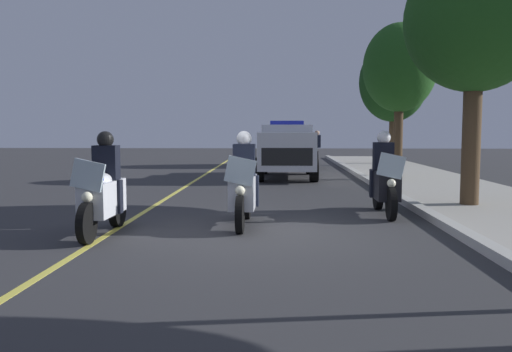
{
  "coord_description": "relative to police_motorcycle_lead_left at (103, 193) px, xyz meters",
  "views": [
    {
      "loc": [
        9.0,
        0.41,
        1.75
      ],
      "look_at": [
        -0.76,
        0.0,
        0.9
      ],
      "focal_mm": 37.78,
      "sensor_mm": 36.0,
      "label": 1
    }
  ],
  "objects": [
    {
      "name": "police_motorcycle_lead_right",
      "position": [
        -0.94,
        2.27,
        0.0
      ],
      "size": [
        2.14,
        0.56,
        1.72
      ],
      "color": "black",
      "rests_on": "ground"
    },
    {
      "name": "curb_strip",
      "position": [
        -0.26,
        5.88,
        -0.62
      ],
      "size": [
        48.0,
        0.24,
        0.15
      ],
      "primitive_type": "cube",
      "color": "#B7B5AD",
      "rests_on": "ground"
    },
    {
      "name": "cyclist_background",
      "position": [
        -15.48,
        4.63,
        0.14
      ],
      "size": [
        1.76,
        0.32,
        1.69
      ],
      "color": "black",
      "rests_on": "ground"
    },
    {
      "name": "ground_plane",
      "position": [
        -0.26,
        2.5,
        -0.7
      ],
      "size": [
        80.0,
        80.0,
        0.0
      ],
      "primitive_type": "plane",
      "color": "#333335"
    },
    {
      "name": "tree_far_back",
      "position": [
        -10.23,
        7.07,
        3.13
      ],
      "size": [
        2.52,
        2.52,
        5.29
      ],
      "color": "#42301E",
      "rests_on": "sidewalk_strip"
    },
    {
      "name": "police_suv",
      "position": [
        -10.68,
        3.2,
        0.37
      ],
      "size": [
        4.93,
        2.13,
        2.05
      ],
      "color": "silver",
      "rests_on": "ground"
    },
    {
      "name": "police_motorcycle_lead_left",
      "position": [
        0.0,
        0.0,
        0.0
      ],
      "size": [
        2.14,
        0.56,
        1.72
      ],
      "color": "black",
      "rests_on": "ground"
    },
    {
      "name": "police_motorcycle_trailing",
      "position": [
        -2.32,
        5.07,
        0.0
      ],
      "size": [
        2.14,
        0.56,
        1.72
      ],
      "color": "black",
      "rests_on": "ground"
    },
    {
      "name": "tree_behind_suv",
      "position": [
        -17.67,
        8.41,
        3.3
      ],
      "size": [
        3.26,
        3.26,
        5.83
      ],
      "color": "#4C3823",
      "rests_on": "sidewalk_strip"
    },
    {
      "name": "tree_mid_block",
      "position": [
        -3.22,
        7.11,
        3.35
      ],
      "size": [
        3.01,
        3.01,
        5.52
      ],
      "color": "#4C3823",
      "rests_on": "sidewalk_strip"
    },
    {
      "name": "lane_stripe_center",
      "position": [
        -0.26,
        0.07,
        -0.7
      ],
      "size": [
        48.0,
        0.12,
        0.01
      ],
      "primitive_type": "cube",
      "color": "#E0D14C",
      "rests_on": "ground"
    }
  ]
}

